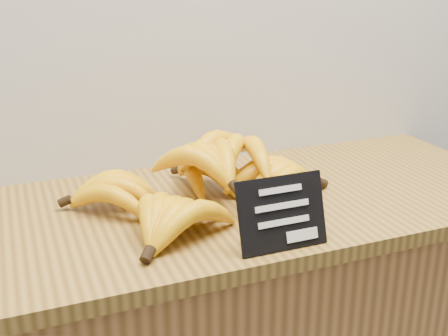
% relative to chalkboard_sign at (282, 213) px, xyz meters
% --- Properties ---
extents(counter_top, '(1.36, 0.54, 0.03)m').
position_rel_chalkboard_sign_xyz_m(counter_top, '(-0.04, 0.22, -0.08)').
color(counter_top, olive).
rests_on(counter_top, counter).
extents(chalkboard_sign, '(0.16, 0.05, 0.12)m').
position_rel_chalkboard_sign_xyz_m(chalkboard_sign, '(0.00, 0.00, 0.00)').
color(chalkboard_sign, black).
rests_on(chalkboard_sign, counter_top).
extents(banana_pile, '(0.54, 0.36, 0.13)m').
position_rel_chalkboard_sign_xyz_m(banana_pile, '(-0.06, 0.21, -0.01)').
color(banana_pile, '#EAB009').
rests_on(banana_pile, counter_top).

